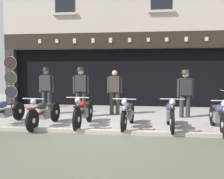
% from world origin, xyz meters
% --- Properties ---
extents(ground, '(22.84, 22.00, 0.18)m').
position_xyz_m(ground, '(0.00, -0.98, -0.04)').
color(ground, gray).
extents(shop_facade, '(11.14, 4.42, 6.57)m').
position_xyz_m(shop_facade, '(-0.00, 6.99, 1.76)').
color(shop_facade, black).
rests_on(shop_facade, ground).
extents(motorcycle_far_left, '(0.62, 1.95, 0.90)m').
position_xyz_m(motorcycle_far_left, '(-3.07, 0.83, 0.41)').
color(motorcycle_far_left, black).
rests_on(motorcycle_far_left, ground).
extents(motorcycle_left, '(0.62, 2.05, 0.90)m').
position_xyz_m(motorcycle_left, '(-1.78, 0.71, 0.41)').
color(motorcycle_left, black).
rests_on(motorcycle_left, ground).
extents(motorcycle_center_left, '(0.62, 2.05, 0.93)m').
position_xyz_m(motorcycle_center_left, '(-0.65, 0.87, 0.43)').
color(motorcycle_center_left, black).
rests_on(motorcycle_center_left, ground).
extents(motorcycle_center, '(0.62, 2.00, 0.91)m').
position_xyz_m(motorcycle_center, '(0.65, 0.86, 0.42)').
color(motorcycle_center, black).
rests_on(motorcycle_center, ground).
extents(motorcycle_center_right, '(0.62, 2.00, 0.93)m').
position_xyz_m(motorcycle_center_right, '(1.83, 0.82, 0.43)').
color(motorcycle_center_right, black).
rests_on(motorcycle_center_right, ground).
extents(motorcycle_right, '(0.62, 2.09, 0.92)m').
position_xyz_m(motorcycle_right, '(3.09, 0.75, 0.42)').
color(motorcycle_right, black).
rests_on(motorcycle_right, ground).
extents(salesman_left, '(0.56, 0.34, 1.74)m').
position_xyz_m(salesman_left, '(-2.51, 2.75, 0.97)').
color(salesman_left, '#2D2D33').
rests_on(salesman_left, ground).
extents(shopkeeper_center, '(0.56, 0.34, 1.75)m').
position_xyz_m(shopkeeper_center, '(-1.10, 2.36, 0.98)').
color(shopkeeper_center, '#2D2D33').
rests_on(shopkeeper_center, ground).
extents(salesman_right, '(0.56, 0.27, 1.63)m').
position_xyz_m(salesman_right, '(0.02, 2.97, 0.90)').
color(salesman_right, '#38332D').
rests_on(salesman_right, ground).
extents(assistant_far_right, '(0.55, 0.35, 1.65)m').
position_xyz_m(assistant_far_right, '(2.50, 2.71, 0.92)').
color(assistant_far_right, '#2D2D33').
rests_on(assistant_far_right, ground).
extents(tyre_sign_pole, '(0.56, 0.06, 2.29)m').
position_xyz_m(tyre_sign_pole, '(-4.48, 3.78, 1.31)').
color(tyre_sign_pole, '#232328').
rests_on(tyre_sign_pole, ground).
extents(advert_board_near, '(0.66, 0.03, 0.98)m').
position_xyz_m(advert_board_near, '(1.66, 5.40, 1.75)').
color(advert_board_near, beige).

